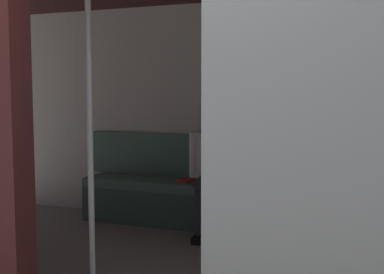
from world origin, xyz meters
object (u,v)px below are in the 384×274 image
person_seated (216,162)px  handbag (268,177)px  train_car (193,59)px  grab_pole_door (90,130)px  book (189,180)px  grab_pole_far (230,133)px  bench_seat (241,197)px

person_seated → handbag: size_ratio=4.54×
train_car → grab_pole_door: (0.36, 0.78, -0.46)m
person_seated → grab_pole_door: grab_pole_door is taller
book → grab_pole_far: 2.23m
train_car → person_seated: bearing=-81.4°
book → grab_pole_far: size_ratio=0.10×
handbag → grab_pole_door: 2.18m
book → person_seated: bearing=-172.4°
bench_seat → book: bearing=-3.7°
person_seated → grab_pole_far: grab_pole_far is taller
train_car → grab_pole_door: bearing=65.0°
train_car → grab_pole_door: 0.98m
train_car → book: bearing=-67.8°
bench_seat → handbag: size_ratio=12.68×
bench_seat → handbag: (-0.24, -0.08, 0.19)m
train_car → grab_pole_door: train_car is taller
handbag → grab_pole_far: 2.04m
bench_seat → person_seated: bearing=12.9°
train_car → handbag: (-0.31, -1.21, -1.03)m
grab_pole_door → handbag: bearing=-108.6°
train_car → grab_pole_far: size_ratio=2.90×
grab_pole_far → bench_seat: bearing=-77.1°
book → grab_pole_far: (-0.97, 1.90, 0.64)m
handbag → grab_pole_door: size_ratio=0.12×
bench_seat → handbag: handbag is taller
train_car → grab_pole_door: size_ratio=2.90×
handbag → grab_pole_far: (-0.18, 1.95, 0.57)m
grab_pole_door → grab_pole_far: (-0.86, -0.05, 0.00)m
train_car → person_seated: size_ratio=5.42×
bench_seat → grab_pole_door: grab_pole_door is taller
handbag → person_seated: bearing=15.5°
person_seated → handbag: bearing=-164.5°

